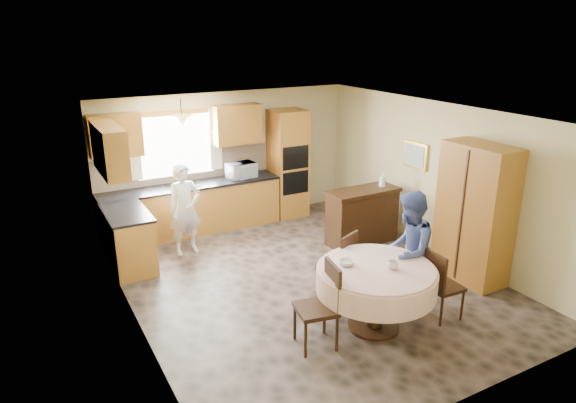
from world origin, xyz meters
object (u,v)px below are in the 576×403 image
at_px(dining_table, 376,281).
at_px(cupboard, 475,213).
at_px(sideboard, 362,218).
at_px(chair_left, 323,301).
at_px(oven_tower, 288,164).
at_px(chair_right, 440,282).
at_px(chair_back, 342,262).
at_px(person_sink, 185,209).
at_px(person_dining, 408,251).

bearing_deg(dining_table, cupboard, 11.31).
distance_m(sideboard, dining_table, 2.73).
distance_m(dining_table, chair_left, 0.77).
xyz_separation_m(oven_tower, chair_left, (-1.82, -4.16, -0.48)).
relative_size(cupboard, chair_right, 2.20).
distance_m(oven_tower, dining_table, 4.32).
bearing_deg(chair_right, chair_left, 84.50).
height_order(oven_tower, sideboard, oven_tower).
distance_m(chair_left, chair_back, 1.18).
distance_m(person_sink, person_dining, 3.74).
relative_size(oven_tower, sideboard, 1.65).
xyz_separation_m(chair_left, person_sink, (-0.57, 3.35, 0.19)).
bearing_deg(chair_left, person_dining, 109.17).
relative_size(oven_tower, person_dining, 1.30).
height_order(oven_tower, cupboard, oven_tower).
bearing_deg(person_sink, chair_right, -62.48).
height_order(chair_right, person_sink, person_sink).
xyz_separation_m(chair_back, person_sink, (-1.40, 2.52, 0.22)).
bearing_deg(dining_table, person_dining, 18.08).
bearing_deg(oven_tower, sideboard, -76.94).
relative_size(cupboard, chair_back, 2.10).
xyz_separation_m(chair_left, chair_back, (0.84, 0.83, -0.03)).
bearing_deg(chair_right, oven_tower, 0.27).
bearing_deg(sideboard, chair_right, -104.62).
height_order(dining_table, person_sink, person_sink).
xyz_separation_m(dining_table, chair_back, (0.07, 0.84, -0.12)).
relative_size(cupboard, person_dining, 1.26).
distance_m(cupboard, person_sink, 4.54).
relative_size(chair_right, person_dining, 0.58).
xyz_separation_m(chair_back, chair_right, (0.80, -1.06, -0.03)).
bearing_deg(chair_right, person_sink, 34.26).
distance_m(sideboard, chair_left, 3.20).
xyz_separation_m(sideboard, cupboard, (0.63, -1.86, 0.57)).
distance_m(sideboard, chair_right, 2.58).
xyz_separation_m(oven_tower, cupboard, (1.07, -3.75, -0.03)).
relative_size(chair_left, chair_back, 1.06).
height_order(cupboard, dining_table, cupboard).
relative_size(cupboard, chair_left, 1.98).
relative_size(oven_tower, dining_table, 1.43).
distance_m(oven_tower, chair_right, 4.43).
bearing_deg(cupboard, sideboard, 108.77).
xyz_separation_m(oven_tower, sideboard, (0.44, -1.89, -0.60)).
bearing_deg(person_dining, chair_left, -29.61).
height_order(sideboard, cupboard, cupboard).
bearing_deg(person_sink, dining_table, -72.40).
height_order(cupboard, person_sink, cupboard).
bearing_deg(oven_tower, dining_table, -104.18).
bearing_deg(dining_table, chair_left, 178.98).
bearing_deg(chair_left, chair_right, 92.59).
bearing_deg(person_dining, chair_right, 71.86).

